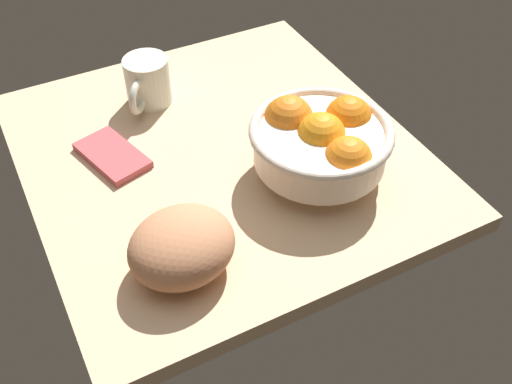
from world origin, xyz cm
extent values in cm
cube|color=#D6B189|center=(0.00, 0.00, -1.50)|extent=(65.70, 61.41, 3.00)
cylinder|color=beige|center=(12.06, 11.49, 1.40)|extent=(8.92, 8.92, 2.80)
cylinder|color=beige|center=(12.06, 11.49, 5.60)|extent=(20.26, 20.26, 5.60)
torus|color=beige|center=(12.06, 11.49, 8.40)|extent=(21.86, 21.86, 1.60)
sphere|color=orange|center=(12.03, 11.45, 7.16)|extent=(7.28, 7.28, 7.28)
sphere|color=orange|center=(18.35, 12.14, 7.16)|extent=(7.30, 7.30, 7.30)
sphere|color=orange|center=(10.24, 17.57, 7.20)|extent=(7.53, 7.53, 7.53)
sphere|color=orange|center=(6.28, 9.17, 7.27)|extent=(7.95, 7.95, 7.95)
sphere|color=orange|center=(12.06, 11.49, 7.23)|extent=(7.68, 7.68, 7.68)
ellipsoid|color=tan|center=(19.95, -14.58, 4.30)|extent=(15.37, 16.71, 8.59)
cube|color=#B94F53|center=(-6.28, -16.17, 0.62)|extent=(14.18, 10.31, 1.24)
cylinder|color=silver|center=(-18.43, -5.14, 4.27)|extent=(7.93, 7.93, 8.54)
torus|color=silver|center=(-14.44, -8.42, 4.27)|extent=(5.38, 4.73, 5.98)
camera|label=1|loc=(70.90, -30.11, 65.22)|focal=42.86mm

